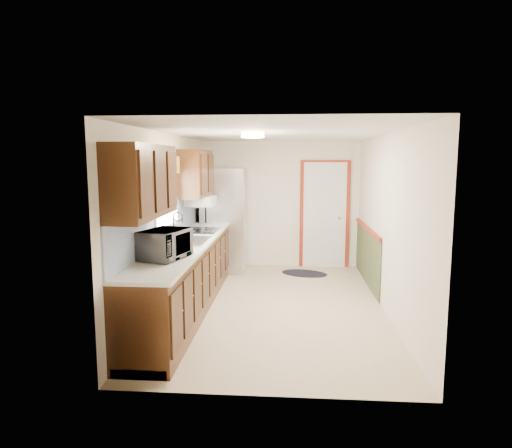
# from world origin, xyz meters

# --- Properties ---
(room_shell) EXTENTS (3.20, 5.20, 2.52)m
(room_shell) POSITION_xyz_m (0.00, 0.00, 1.20)
(room_shell) COLOR #C3AC8A
(room_shell) RESTS_ON ground
(kitchen_run) EXTENTS (0.63, 4.00, 2.20)m
(kitchen_run) POSITION_xyz_m (-1.24, -0.29, 0.81)
(kitchen_run) COLOR #341A0B
(kitchen_run) RESTS_ON ground
(back_wall_trim) EXTENTS (1.12, 2.30, 2.08)m
(back_wall_trim) POSITION_xyz_m (0.99, 2.21, 0.89)
(back_wall_trim) COLOR maroon
(back_wall_trim) RESTS_ON ground
(ceiling_fixture) EXTENTS (0.30, 0.30, 0.06)m
(ceiling_fixture) POSITION_xyz_m (-0.30, -0.20, 2.36)
(ceiling_fixture) COLOR #FFD88C
(ceiling_fixture) RESTS_ON room_shell
(microwave) EXTENTS (0.47, 0.66, 0.40)m
(microwave) POSITION_xyz_m (-1.20, -1.27, 1.14)
(microwave) COLOR white
(microwave) RESTS_ON kitchen_run
(refrigerator) EXTENTS (0.80, 0.80, 1.89)m
(refrigerator) POSITION_xyz_m (-1.02, 2.05, 0.95)
(refrigerator) COLOR #B7B7BC
(refrigerator) RESTS_ON ground
(rug) EXTENTS (0.96, 0.78, 0.01)m
(rug) POSITION_xyz_m (0.46, 1.88, 0.01)
(rug) COLOR black
(rug) RESTS_ON ground
(cooktop) EXTENTS (0.50, 0.60, 0.02)m
(cooktop) POSITION_xyz_m (-1.19, 0.75, 0.95)
(cooktop) COLOR black
(cooktop) RESTS_ON kitchen_run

